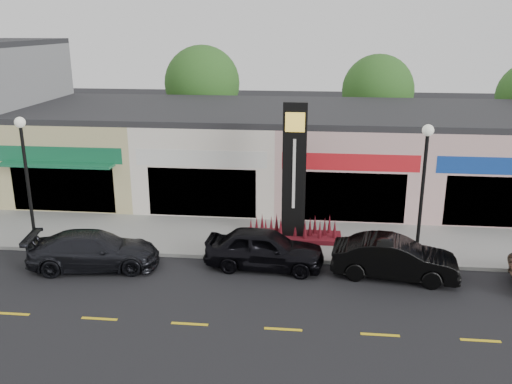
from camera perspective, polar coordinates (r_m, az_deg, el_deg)
ground at (r=20.53m, az=-5.13°, el=-9.37°), size 120.00×120.00×0.00m
sidewalk at (r=24.40m, az=-3.18°, el=-4.66°), size 52.00×4.30×0.15m
curb at (r=22.36m, az=-4.10°, el=-6.81°), size 52.00×0.20×0.15m
shop_beige at (r=32.59m, az=-16.17°, el=4.59°), size 7.00×10.85×4.80m
shop_cream at (r=30.67m, az=-3.92°, el=4.47°), size 7.00×10.01×4.80m
shop_pink_w at (r=30.27m, az=9.29°, el=4.11°), size 7.00×10.01×4.80m
shop_pink_e at (r=31.46m, az=22.14°, el=3.55°), size 7.00×10.01×4.80m
tree_rear_west at (r=38.46m, az=-5.67°, el=11.31°), size 5.20×5.20×7.83m
tree_rear_mid at (r=37.96m, az=12.70°, el=10.39°), size 4.80×4.80×7.29m
lamp_west_near at (r=24.28m, az=-23.06°, el=2.28°), size 0.44×0.44×5.47m
lamp_east_near at (r=21.68m, az=17.20°, el=1.22°), size 0.44×0.44×5.47m
pylon_sign at (r=23.23m, az=3.99°, el=-0.06°), size 4.20×1.30×6.00m
car_dark_sedan at (r=22.19m, az=-16.69°, el=-5.89°), size 2.77×5.27×1.46m
car_black_sedan at (r=21.27m, az=0.90°, el=-5.96°), size 2.15×4.75×1.58m
car_black_conv at (r=21.14m, az=14.38°, el=-6.77°), size 2.20×4.81×1.53m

